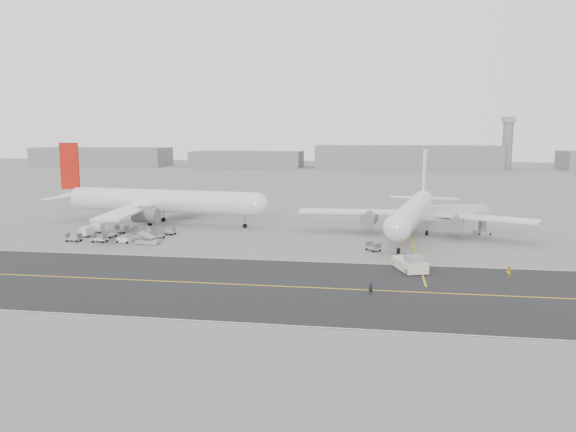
% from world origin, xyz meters
% --- Properties ---
extents(ground, '(700.00, 700.00, 0.00)m').
position_xyz_m(ground, '(0.00, 0.00, 0.00)').
color(ground, gray).
rests_on(ground, ground).
extents(taxiway, '(220.00, 59.00, 0.03)m').
position_xyz_m(taxiway, '(5.02, -17.98, 0.01)').
color(taxiway, '#27272A').
rests_on(taxiway, ground).
extents(horizon_buildings, '(520.00, 28.00, 28.00)m').
position_xyz_m(horizon_buildings, '(30.00, 260.00, 0.00)').
color(horizon_buildings, gray).
rests_on(horizon_buildings, ground).
extents(control_tower, '(7.00, 7.00, 31.25)m').
position_xyz_m(control_tower, '(100.00, 265.00, 16.25)').
color(control_tower, gray).
rests_on(control_tower, ground).
extents(airliner_a, '(54.83, 53.95, 18.95)m').
position_xyz_m(airliner_a, '(-28.07, 31.62, 5.46)').
color(airliner_a, white).
rests_on(airliner_a, ground).
extents(airliner_b, '(48.82, 49.77, 17.30)m').
position_xyz_m(airliner_b, '(30.49, 26.24, 4.99)').
color(airliner_b, white).
rests_on(airliner_b, ground).
extents(pushback_tug, '(5.46, 9.23, 2.62)m').
position_xyz_m(pushback_tug, '(28.28, -5.95, 1.08)').
color(pushback_tug, beige).
rests_on(pushback_tug, ground).
extents(jet_bridge, '(17.27, 7.45, 6.46)m').
position_xyz_m(jet_bridge, '(38.08, 27.09, 4.50)').
color(jet_bridge, gray).
rests_on(jet_bridge, ground).
extents(gse_cluster, '(25.79, 20.76, 2.16)m').
position_xyz_m(gse_cluster, '(-28.28, 13.14, 0.00)').
color(gse_cluster, '#A2A2A7').
rests_on(gse_cluster, ground).
extents(stray_dolly, '(2.94, 3.14, 1.65)m').
position_xyz_m(stray_dolly, '(22.48, 8.22, 0.00)').
color(stray_dolly, silver).
rests_on(stray_dolly, ground).
extents(ground_crew_a, '(0.66, 0.50, 1.62)m').
position_xyz_m(ground_crew_a, '(22.42, -20.10, 0.81)').
color(ground_crew_a, black).
rests_on(ground_crew_a, ground).
extents(ground_crew_b, '(0.94, 0.78, 1.73)m').
position_xyz_m(ground_crew_b, '(42.38, -7.97, 0.87)').
color(ground_crew_b, gold).
rests_on(ground_crew_b, ground).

